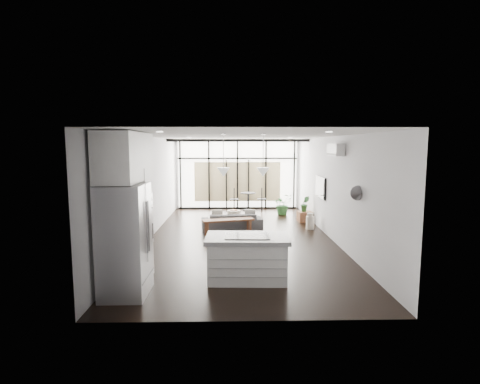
{
  "coord_description": "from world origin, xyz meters",
  "views": [
    {
      "loc": [
        -0.23,
        -10.19,
        2.54
      ],
      "look_at": [
        0.0,
        0.3,
        1.25
      ],
      "focal_mm": 28.0,
      "sensor_mm": 36.0,
      "label": 1
    }
  ],
  "objects_px": {
    "island": "(247,258)",
    "sofa": "(232,219)",
    "milk_can": "(310,221)",
    "fridge": "(125,240)",
    "tv": "(321,187)",
    "pouf": "(234,216)",
    "console_bench": "(228,227)"
  },
  "relations": [
    {
      "from": "fridge",
      "to": "pouf",
      "type": "height_order",
      "value": "fridge"
    },
    {
      "from": "fridge",
      "to": "pouf",
      "type": "distance_m",
      "value": 6.65
    },
    {
      "from": "sofa",
      "to": "pouf",
      "type": "bearing_deg",
      "value": -100.69
    },
    {
      "from": "console_bench",
      "to": "tv",
      "type": "distance_m",
      "value": 3.07
    },
    {
      "from": "pouf",
      "to": "console_bench",
      "type": "bearing_deg",
      "value": -94.9
    },
    {
      "from": "console_bench",
      "to": "pouf",
      "type": "xyz_separation_m",
      "value": [
        0.18,
        2.08,
        -0.06
      ]
    },
    {
      "from": "sofa",
      "to": "fridge",
      "type": "bearing_deg",
      "value": 61.7
    },
    {
      "from": "fridge",
      "to": "pouf",
      "type": "bearing_deg",
      "value": 73.35
    },
    {
      "from": "island",
      "to": "milk_can",
      "type": "distance_m",
      "value": 4.84
    },
    {
      "from": "island",
      "to": "sofa",
      "type": "bearing_deg",
      "value": 95.93
    },
    {
      "from": "console_bench",
      "to": "pouf",
      "type": "relative_size",
      "value": 3.25
    },
    {
      "from": "fridge",
      "to": "console_bench",
      "type": "height_order",
      "value": "fridge"
    },
    {
      "from": "milk_can",
      "to": "fridge",
      "type": "bearing_deg",
      "value": -130.22
    },
    {
      "from": "sofa",
      "to": "milk_can",
      "type": "bearing_deg",
      "value": 174.49
    },
    {
      "from": "island",
      "to": "pouf",
      "type": "bearing_deg",
      "value": 94.27
    },
    {
      "from": "sofa",
      "to": "tv",
      "type": "bearing_deg",
      "value": 173.19
    },
    {
      "from": "island",
      "to": "sofa",
      "type": "distance_m",
      "value": 4.26
    },
    {
      "from": "fridge",
      "to": "console_bench",
      "type": "bearing_deg",
      "value": 68.03
    },
    {
      "from": "tv",
      "to": "island",
      "type": "bearing_deg",
      "value": -119.2
    },
    {
      "from": "sofa",
      "to": "console_bench",
      "type": "distance_m",
      "value": 0.67
    },
    {
      "from": "console_bench",
      "to": "fridge",
      "type": "bearing_deg",
      "value": -126.35
    },
    {
      "from": "island",
      "to": "pouf",
      "type": "distance_m",
      "value": 5.69
    },
    {
      "from": "island",
      "to": "fridge",
      "type": "height_order",
      "value": "fridge"
    },
    {
      "from": "island",
      "to": "milk_can",
      "type": "height_order",
      "value": "island"
    },
    {
      "from": "console_bench",
      "to": "milk_can",
      "type": "xyz_separation_m",
      "value": [
        2.51,
        0.75,
        0.01
      ]
    },
    {
      "from": "fridge",
      "to": "milk_can",
      "type": "relative_size",
      "value": 3.83
    },
    {
      "from": "console_bench",
      "to": "tv",
      "type": "xyz_separation_m",
      "value": [
        2.8,
        0.7,
        1.06
      ]
    },
    {
      "from": "pouf",
      "to": "tv",
      "type": "relative_size",
      "value": 0.41
    },
    {
      "from": "fridge",
      "to": "milk_can",
      "type": "xyz_separation_m",
      "value": [
        4.23,
        5.0,
        -0.71
      ]
    },
    {
      "from": "fridge",
      "to": "milk_can",
      "type": "bearing_deg",
      "value": 49.78
    },
    {
      "from": "pouf",
      "to": "tv",
      "type": "height_order",
      "value": "tv"
    },
    {
      "from": "sofa",
      "to": "island",
      "type": "bearing_deg",
      "value": 85.95
    }
  ]
}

